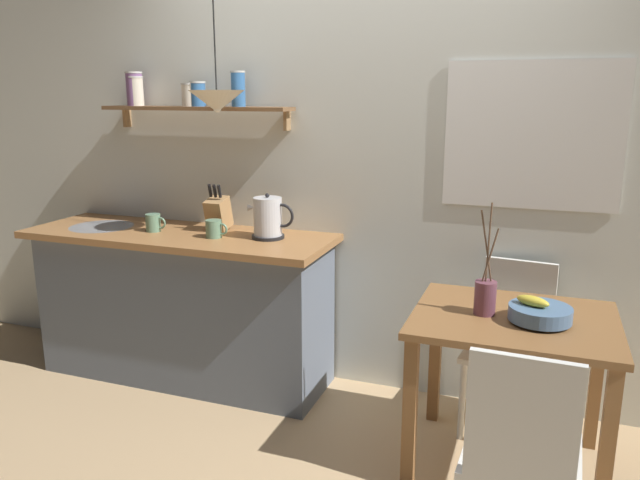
{
  "coord_description": "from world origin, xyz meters",
  "views": [
    {
      "loc": [
        0.98,
        -2.68,
        1.7
      ],
      "look_at": [
        -0.1,
        0.25,
        0.95
      ],
      "focal_mm": 34.44,
      "sensor_mm": 36.0,
      "label": 1
    }
  ],
  "objects_px": {
    "dining_chair_near": "(521,452)",
    "electric_kettle": "(268,218)",
    "dining_table": "(512,344)",
    "twig_vase": "(485,296)",
    "knife_block": "(218,213)",
    "coffee_mug_by_sink": "(154,223)",
    "coffee_mug_spare": "(214,229)",
    "fruit_bowl": "(539,313)",
    "dining_chair_far": "(512,337)",
    "pendant_lamp": "(217,101)"
  },
  "relations": [
    {
      "from": "dining_chair_far",
      "to": "pendant_lamp",
      "type": "bearing_deg",
      "value": -173.66
    },
    {
      "from": "fruit_bowl",
      "to": "coffee_mug_by_sink",
      "type": "relative_size",
      "value": 2.05
    },
    {
      "from": "dining_table",
      "to": "dining_chair_far",
      "type": "bearing_deg",
      "value": 92.13
    },
    {
      "from": "coffee_mug_by_sink",
      "to": "coffee_mug_spare",
      "type": "xyz_separation_m",
      "value": [
        0.41,
        -0.02,
        -0.0
      ]
    },
    {
      "from": "knife_block",
      "to": "coffee_mug_spare",
      "type": "distance_m",
      "value": 0.18
    },
    {
      "from": "coffee_mug_spare",
      "to": "knife_block",
      "type": "bearing_deg",
      "value": 111.44
    },
    {
      "from": "dining_table",
      "to": "coffee_mug_spare",
      "type": "height_order",
      "value": "coffee_mug_spare"
    },
    {
      "from": "pendant_lamp",
      "to": "twig_vase",
      "type": "bearing_deg",
      "value": -9.81
    },
    {
      "from": "dining_chair_far",
      "to": "coffee_mug_by_sink",
      "type": "relative_size",
      "value": 6.68
    },
    {
      "from": "dining_table",
      "to": "knife_block",
      "type": "xyz_separation_m",
      "value": [
        -1.7,
        0.42,
        0.4
      ]
    },
    {
      "from": "twig_vase",
      "to": "coffee_mug_spare",
      "type": "bearing_deg",
      "value": 170.06
    },
    {
      "from": "dining_chair_near",
      "to": "electric_kettle",
      "type": "height_order",
      "value": "electric_kettle"
    },
    {
      "from": "knife_block",
      "to": "coffee_mug_by_sink",
      "type": "bearing_deg",
      "value": -157.16
    },
    {
      "from": "dining_chair_near",
      "to": "electric_kettle",
      "type": "bearing_deg",
      "value": 144.02
    },
    {
      "from": "electric_kettle",
      "to": "coffee_mug_spare",
      "type": "height_order",
      "value": "electric_kettle"
    },
    {
      "from": "fruit_bowl",
      "to": "dining_chair_near",
      "type": "bearing_deg",
      "value": -92.33
    },
    {
      "from": "coffee_mug_by_sink",
      "to": "coffee_mug_spare",
      "type": "bearing_deg",
      "value": -2.43
    },
    {
      "from": "coffee_mug_by_sink",
      "to": "dining_chair_far",
      "type": "bearing_deg",
      "value": 4.03
    },
    {
      "from": "fruit_bowl",
      "to": "coffee_mug_by_sink",
      "type": "distance_m",
      "value": 2.18
    },
    {
      "from": "dining_chair_near",
      "to": "pendant_lamp",
      "type": "distance_m",
      "value": 2.22
    },
    {
      "from": "pendant_lamp",
      "to": "knife_block",
      "type": "bearing_deg",
      "value": 124.1
    },
    {
      "from": "fruit_bowl",
      "to": "twig_vase",
      "type": "relative_size",
      "value": 0.52
    },
    {
      "from": "dining_chair_near",
      "to": "coffee_mug_by_sink",
      "type": "distance_m",
      "value": 2.38
    },
    {
      "from": "twig_vase",
      "to": "coffee_mug_by_sink",
      "type": "relative_size",
      "value": 3.94
    },
    {
      "from": "dining_table",
      "to": "electric_kettle",
      "type": "relative_size",
      "value": 3.19
    },
    {
      "from": "dining_chair_near",
      "to": "dining_chair_far",
      "type": "bearing_deg",
      "value": 94.69
    },
    {
      "from": "dining_table",
      "to": "twig_vase",
      "type": "bearing_deg",
      "value": -174.18
    },
    {
      "from": "electric_kettle",
      "to": "knife_block",
      "type": "relative_size",
      "value": 0.98
    },
    {
      "from": "knife_block",
      "to": "coffee_mug_by_sink",
      "type": "relative_size",
      "value": 2.17
    },
    {
      "from": "pendant_lamp",
      "to": "coffee_mug_by_sink",
      "type": "bearing_deg",
      "value": 176.26
    },
    {
      "from": "twig_vase",
      "to": "knife_block",
      "type": "distance_m",
      "value": 1.64
    },
    {
      "from": "dining_table",
      "to": "pendant_lamp",
      "type": "relative_size",
      "value": 1.35
    },
    {
      "from": "dining_table",
      "to": "coffee_mug_spare",
      "type": "relative_size",
      "value": 6.62
    },
    {
      "from": "coffee_mug_spare",
      "to": "fruit_bowl",
      "type": "bearing_deg",
      "value": -9.57
    },
    {
      "from": "dining_chair_far",
      "to": "coffee_mug_by_sink",
      "type": "height_order",
      "value": "coffee_mug_by_sink"
    },
    {
      "from": "twig_vase",
      "to": "coffee_mug_spare",
      "type": "relative_size",
      "value": 3.84
    },
    {
      "from": "knife_block",
      "to": "coffee_mug_by_sink",
      "type": "height_order",
      "value": "knife_block"
    },
    {
      "from": "dining_chair_near",
      "to": "pendant_lamp",
      "type": "height_order",
      "value": "pendant_lamp"
    },
    {
      "from": "dining_chair_far",
      "to": "twig_vase",
      "type": "bearing_deg",
      "value": -105.01
    },
    {
      "from": "electric_kettle",
      "to": "knife_block",
      "type": "bearing_deg",
      "value": 168.64
    },
    {
      "from": "dining_table",
      "to": "knife_block",
      "type": "bearing_deg",
      "value": 166.29
    },
    {
      "from": "fruit_bowl",
      "to": "electric_kettle",
      "type": "distance_m",
      "value": 1.52
    },
    {
      "from": "fruit_bowl",
      "to": "electric_kettle",
      "type": "xyz_separation_m",
      "value": [
        -1.45,
        0.39,
        0.24
      ]
    },
    {
      "from": "dining_table",
      "to": "pendant_lamp",
      "type": "distance_m",
      "value": 1.91
    },
    {
      "from": "dining_table",
      "to": "dining_chair_near",
      "type": "height_order",
      "value": "dining_chair_near"
    },
    {
      "from": "coffee_mug_by_sink",
      "to": "twig_vase",
      "type": "bearing_deg",
      "value": -8.35
    },
    {
      "from": "knife_block",
      "to": "pendant_lamp",
      "type": "bearing_deg",
      "value": -55.9
    },
    {
      "from": "dining_chair_far",
      "to": "fruit_bowl",
      "type": "relative_size",
      "value": 3.25
    },
    {
      "from": "electric_kettle",
      "to": "twig_vase",
      "type": "bearing_deg",
      "value": -16.34
    },
    {
      "from": "fruit_bowl",
      "to": "knife_block",
      "type": "xyz_separation_m",
      "value": [
        -1.8,
        0.46,
        0.23
      ]
    }
  ]
}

